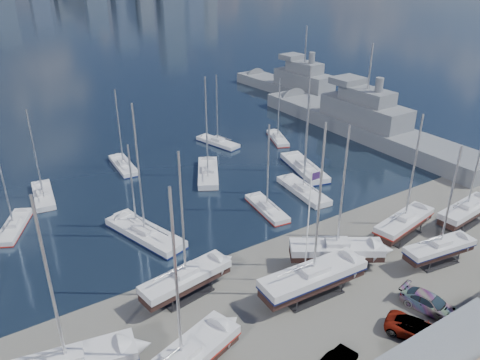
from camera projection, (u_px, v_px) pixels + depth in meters
ground at (323, 287)px, 47.30m from camera, size 1400.00×1400.00×0.00m
sailboat_cradle_2 at (186, 279)px, 45.26m from camera, size 9.64×3.97×15.33m
sailboat_cradle_3 at (313, 277)px, 45.27m from camera, size 11.30×3.68×17.88m
sailboat_cradle_4 at (336, 250)px, 49.68m from camera, size 9.77×7.55×16.01m
sailboat_cradle_5 at (440, 248)px, 50.18m from camera, size 8.65×3.55×13.76m
sailboat_cradle_6 at (404, 222)px, 54.95m from camera, size 9.70×4.20×15.24m
sailboat_cradle_7 at (466, 210)px, 57.56m from camera, size 9.39×3.40×15.08m
sailboat_moored_1 at (14, 227)px, 57.16m from camera, size 5.77×8.45×12.38m
sailboat_moored_2 at (44, 196)px, 64.64m from camera, size 3.53×9.05×13.30m
sailboat_moored_3 at (145, 235)px, 55.62m from camera, size 6.39×11.97×17.23m
sailboat_moored_4 at (136, 225)px, 57.69m from camera, size 3.39×7.82×11.42m
sailboat_moored_5 at (124, 166)px, 73.98m from camera, size 3.05×8.99×13.23m
sailboat_moored_6 at (267, 209)px, 61.37m from camera, size 3.33×8.59×12.51m
sailboat_moored_7 at (208, 174)px, 71.25m from camera, size 7.67×10.66×15.92m
sailboat_moored_8 at (218, 143)px, 83.26m from camera, size 4.67×9.08×13.07m
sailboat_moored_9 at (303, 192)px, 65.88m from camera, size 3.74×10.10×14.91m
sailboat_moored_10 at (304, 169)px, 72.97m from camera, size 5.80×11.86×17.09m
sailboat_moored_11 at (278, 139)px, 85.18m from camera, size 5.00×8.23×11.92m
naval_ship_east at (363, 126)px, 87.51m from camera, size 8.18×49.93×18.49m
naval_ship_west at (303, 90)px, 110.94m from camera, size 9.99×43.85×17.91m
car_c at (419, 330)px, 40.69m from camera, size 4.77×6.30×1.59m
car_d at (430, 303)px, 43.87m from camera, size 3.51×5.99×1.63m
flagpole at (309, 220)px, 45.27m from camera, size 1.09×0.12×12.38m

